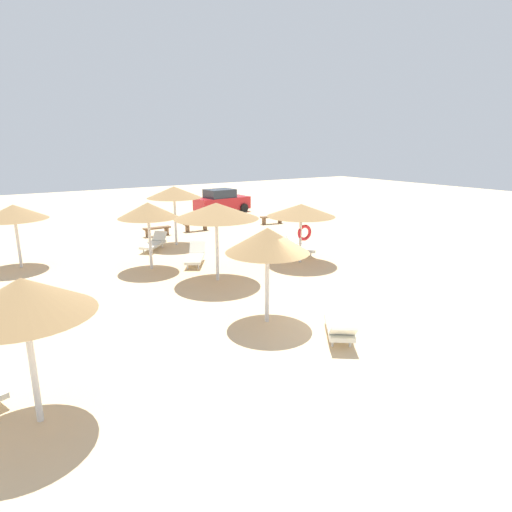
{
  "coord_description": "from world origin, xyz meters",
  "views": [
    {
      "loc": [
        -7.9,
        -9.05,
        5.0
      ],
      "look_at": [
        0.0,
        3.0,
        1.2
      ],
      "focal_mm": 30.21,
      "sensor_mm": 36.0,
      "label": 1
    }
  ],
  "objects_px": {
    "parasol_0": "(216,211)",
    "parasol_2": "(301,211)",
    "bench_1": "(157,230)",
    "parasol_7": "(14,212)",
    "bench_2": "(272,218)",
    "bench_0": "(196,225)",
    "parasol_6": "(174,192)",
    "lounger_0": "(195,256)",
    "parked_car": "(222,201)",
    "lounger_6": "(154,243)",
    "parasol_4": "(23,297)",
    "parasol_8": "(148,210)",
    "lounger_1": "(340,327)",
    "parasol_1": "(267,240)",
    "lounger_2": "(300,247)"
  },
  "relations": [
    {
      "from": "lounger_0",
      "to": "bench_2",
      "type": "distance_m",
      "value": 10.03
    },
    {
      "from": "parasol_7",
      "to": "lounger_6",
      "type": "height_order",
      "value": "parasol_7"
    },
    {
      "from": "parasol_6",
      "to": "bench_2",
      "type": "distance_m",
      "value": 7.99
    },
    {
      "from": "parasol_4",
      "to": "parked_car",
      "type": "relative_size",
      "value": 0.68
    },
    {
      "from": "parasol_7",
      "to": "parasol_2",
      "type": "bearing_deg",
      "value": -29.48
    },
    {
      "from": "bench_0",
      "to": "parked_car",
      "type": "xyz_separation_m",
      "value": [
        4.6,
        5.27,
        0.48
      ]
    },
    {
      "from": "bench_1",
      "to": "parasol_7",
      "type": "bearing_deg",
      "value": -157.92
    },
    {
      "from": "parasol_6",
      "to": "parked_car",
      "type": "height_order",
      "value": "parasol_6"
    },
    {
      "from": "parasol_0",
      "to": "bench_1",
      "type": "relative_size",
      "value": 2.05
    },
    {
      "from": "parasol_6",
      "to": "lounger_1",
      "type": "distance_m",
      "value": 12.71
    },
    {
      "from": "lounger_1",
      "to": "parasol_6",
      "type": "bearing_deg",
      "value": 86.66
    },
    {
      "from": "parasol_0",
      "to": "parked_car",
      "type": "height_order",
      "value": "parasol_0"
    },
    {
      "from": "parasol_2",
      "to": "bench_1",
      "type": "distance_m",
      "value": 9.34
    },
    {
      "from": "parasol_4",
      "to": "parasol_8",
      "type": "distance_m",
      "value": 9.99
    },
    {
      "from": "lounger_2",
      "to": "parasol_2",
      "type": "bearing_deg",
      "value": -128.78
    },
    {
      "from": "parasol_7",
      "to": "bench_2",
      "type": "xyz_separation_m",
      "value": [
        14.39,
        2.34,
        -1.95
      ]
    },
    {
      "from": "lounger_0",
      "to": "parked_car",
      "type": "distance_m",
      "value": 13.99
    },
    {
      "from": "parasol_0",
      "to": "lounger_0",
      "type": "xyz_separation_m",
      "value": [
        0.26,
        2.49,
        -2.29
      ]
    },
    {
      "from": "parasol_2",
      "to": "bench_2",
      "type": "distance_m",
      "value": 9.32
    },
    {
      "from": "bench_0",
      "to": "bench_1",
      "type": "relative_size",
      "value": 1.01
    },
    {
      "from": "parasol_7",
      "to": "bench_2",
      "type": "height_order",
      "value": "parasol_7"
    },
    {
      "from": "parasol_0",
      "to": "bench_1",
      "type": "xyz_separation_m",
      "value": [
        0.96,
        8.83,
        -2.27
      ]
    },
    {
      "from": "parasol_8",
      "to": "lounger_0",
      "type": "bearing_deg",
      "value": -10.92
    },
    {
      "from": "parasol_7",
      "to": "parasol_6",
      "type": "bearing_deg",
      "value": 2.38
    },
    {
      "from": "lounger_0",
      "to": "bench_0",
      "type": "height_order",
      "value": "lounger_0"
    },
    {
      "from": "parasol_1",
      "to": "parasol_6",
      "type": "distance_m",
      "value": 10.63
    },
    {
      "from": "parasol_6",
      "to": "bench_1",
      "type": "xyz_separation_m",
      "value": [
        -0.06,
        2.53,
        -2.29
      ]
    },
    {
      "from": "parasol_6",
      "to": "lounger_2",
      "type": "distance_m",
      "value": 6.75
    },
    {
      "from": "parasol_1",
      "to": "bench_1",
      "type": "bearing_deg",
      "value": 82.92
    },
    {
      "from": "parasol_6",
      "to": "bench_0",
      "type": "bearing_deg",
      "value": 47.71
    },
    {
      "from": "parasol_0",
      "to": "parasol_8",
      "type": "relative_size",
      "value": 1.13
    },
    {
      "from": "lounger_0",
      "to": "bench_1",
      "type": "relative_size",
      "value": 1.26
    },
    {
      "from": "parasol_1",
      "to": "lounger_2",
      "type": "height_order",
      "value": "parasol_1"
    },
    {
      "from": "parasol_2",
      "to": "parasol_8",
      "type": "xyz_separation_m",
      "value": [
        -5.71,
        2.57,
        0.16
      ]
    },
    {
      "from": "parasol_0",
      "to": "parasol_2",
      "type": "relative_size",
      "value": 1.07
    },
    {
      "from": "parasol_7",
      "to": "parked_car",
      "type": "xyz_separation_m",
      "value": [
        13.96,
        8.14,
        -1.47
      ]
    },
    {
      "from": "bench_2",
      "to": "parasol_2",
      "type": "bearing_deg",
      "value": -117.68
    },
    {
      "from": "parasol_1",
      "to": "lounger_0",
      "type": "bearing_deg",
      "value": 82.2
    },
    {
      "from": "parked_car",
      "to": "parasol_1",
      "type": "bearing_deg",
      "value": -115.16
    },
    {
      "from": "parasol_2",
      "to": "parasol_7",
      "type": "height_order",
      "value": "parasol_7"
    },
    {
      "from": "parasol_2",
      "to": "parasol_1",
      "type": "bearing_deg",
      "value": -137.18
    },
    {
      "from": "bench_0",
      "to": "bench_2",
      "type": "bearing_deg",
      "value": -6.01
    },
    {
      "from": "lounger_1",
      "to": "lounger_2",
      "type": "xyz_separation_m",
      "value": [
        4.84,
        7.65,
        -0.0
      ]
    },
    {
      "from": "parasol_8",
      "to": "bench_1",
      "type": "bearing_deg",
      "value": 67.26
    },
    {
      "from": "parasol_0",
      "to": "bench_1",
      "type": "bearing_deg",
      "value": 83.77
    },
    {
      "from": "parasol_6",
      "to": "lounger_0",
      "type": "height_order",
      "value": "parasol_6"
    },
    {
      "from": "bench_0",
      "to": "parasol_6",
      "type": "bearing_deg",
      "value": -132.29
    },
    {
      "from": "parasol_0",
      "to": "parasol_7",
      "type": "bearing_deg",
      "value": 134.93
    },
    {
      "from": "lounger_2",
      "to": "bench_1",
      "type": "height_order",
      "value": "lounger_2"
    },
    {
      "from": "parasol_1",
      "to": "parked_car",
      "type": "distance_m",
      "value": 20.33
    }
  ]
}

